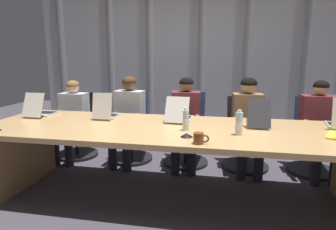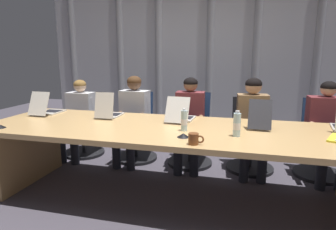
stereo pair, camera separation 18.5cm
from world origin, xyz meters
The scene contains 21 objects.
ground_plane centered at (0.00, 0.00, 0.00)m, with size 11.36×11.36×0.00m, color #47424C.
conference_table centered at (0.00, 0.00, 0.61)m, with size 3.89×1.20×0.76m.
curtain_backdrop centered at (0.00, 2.38, 1.60)m, with size 5.68×0.17×3.19m.
laptop_left_end centered at (-1.63, 0.28, 0.81)m, with size 0.25×0.42×0.28m.
laptop_left_mid centered at (-0.82, 0.29, 0.81)m, with size 0.23×0.38×0.30m.
laptop_center centered at (0.01, 0.33, 0.81)m, with size 0.27×0.44×0.27m.
laptop_right_mid centered at (0.82, 0.28, 0.81)m, with size 0.23×0.46×0.28m.
office_chair_left_end centered at (-1.61, 1.07, 0.34)m, with size 0.60×0.60×0.91m.
office_chair_left_mid centered at (-0.80, 1.07, 0.35)m, with size 0.60×0.61×0.93m.
office_chair_center centered at (-0.01, 1.07, 0.35)m, with size 0.60×0.60×0.96m.
office_chair_right_mid centered at (0.77, 1.07, 0.34)m, with size 0.60×0.61×0.91m.
office_chair_right_end centered at (1.60, 1.07, 0.34)m, with size 0.60×0.60×0.93m.
person_left_end centered at (-1.61, 0.91, 0.62)m, with size 0.39×0.55×1.11m.
person_left_mid centered at (-0.79, 0.92, 0.67)m, with size 0.41×0.56×1.18m.
person_center centered at (-0.01, 0.91, 0.66)m, with size 0.40×0.56×1.17m.
person_right_mid centered at (0.78, 0.92, 0.67)m, with size 0.41×0.57×1.18m.
person_right_end centered at (1.61, 0.92, 0.65)m, with size 0.44×0.56×1.16m.
water_bottle_primary centered at (0.62, -0.16, 0.86)m, with size 0.07×0.07×0.23m.
water_bottle_secondary centered at (0.13, -0.09, 0.85)m, with size 0.06×0.06×0.22m.
coffee_mug_near centered at (0.29, -0.49, 0.80)m, with size 0.13×0.08×0.09m.
conference_mic_middle centered at (0.17, -0.31, 0.77)m, with size 0.11×0.11×0.04m, color black.
Camera 1 is at (0.49, -2.79, 1.47)m, focal length 31.66 mm.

